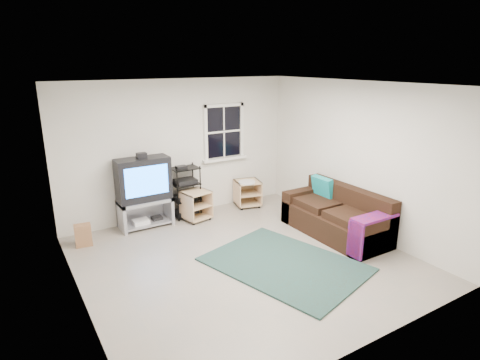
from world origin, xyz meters
TOP-DOWN VIEW (x-y plane):
  - room at (0.95, 2.27)m, footprint 4.60×4.62m
  - tv_unit at (-0.83, 2.04)m, footprint 0.93×0.47m
  - av_rack at (0.00, 2.10)m, footprint 0.51×0.37m
  - side_table_left at (0.08, 1.89)m, footprint 0.56×0.56m
  - side_table_right at (1.33, 1.99)m, footprint 0.59×0.59m
  - sofa at (1.88, -0.03)m, footprint 0.86×1.94m
  - shag_rug at (0.43, -0.46)m, footprint 2.14×2.56m
  - paper_bag at (-1.97, 1.78)m, footprint 0.28×0.20m

SIDE VIEW (x-z plane):
  - shag_rug at x=0.43m, z-range 0.00..0.03m
  - paper_bag at x=-1.97m, z-range 0.00..0.37m
  - side_table_left at x=0.08m, z-range 0.02..0.58m
  - side_table_right at x=1.33m, z-range 0.03..0.59m
  - sofa at x=1.88m, z-range -0.13..0.76m
  - av_rack at x=0.00m, z-range -0.07..0.95m
  - tv_unit at x=-0.83m, z-range 0.07..1.44m
  - room at x=0.95m, z-range -0.82..3.78m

